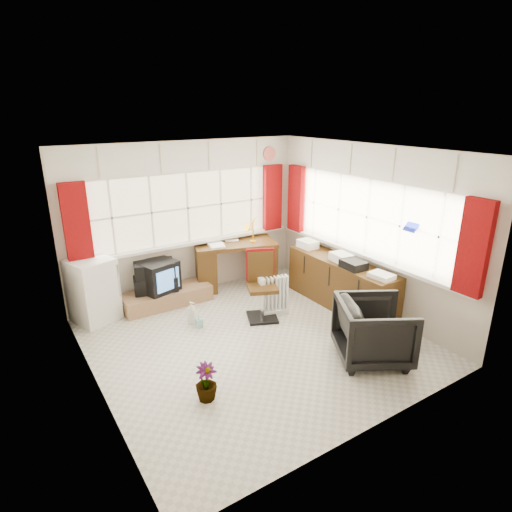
{
  "coord_description": "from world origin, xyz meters",
  "views": [
    {
      "loc": [
        -2.71,
        -4.25,
        2.98
      ],
      "look_at": [
        0.38,
        0.55,
        0.98
      ],
      "focal_mm": 30.0,
      "sensor_mm": 36.0,
      "label": 1
    }
  ],
  "objects_px": {
    "mini_fridge": "(93,290)",
    "tv_bench": "(167,297)",
    "desk_lamp": "(253,225)",
    "radiator": "(275,299)",
    "task_chair": "(261,282)",
    "office_chair": "(374,331)",
    "crt_tv": "(158,276)",
    "desk": "(235,262)",
    "credenza": "(341,283)"
  },
  "relations": [
    {
      "from": "mini_fridge",
      "to": "tv_bench",
      "type": "bearing_deg",
      "value": -4.26
    },
    {
      "from": "desk_lamp",
      "to": "radiator",
      "type": "height_order",
      "value": "desk_lamp"
    },
    {
      "from": "mini_fridge",
      "to": "task_chair",
      "type": "bearing_deg",
      "value": -29.55
    },
    {
      "from": "tv_bench",
      "to": "mini_fridge",
      "type": "distance_m",
      "value": 1.13
    },
    {
      "from": "desk_lamp",
      "to": "radiator",
      "type": "xyz_separation_m",
      "value": [
        -0.32,
        -1.12,
        -0.85
      ]
    },
    {
      "from": "office_chair",
      "to": "radiator",
      "type": "xyz_separation_m",
      "value": [
        -0.3,
        1.66,
        -0.15
      ]
    },
    {
      "from": "task_chair",
      "to": "crt_tv",
      "type": "bearing_deg",
      "value": 134.51
    },
    {
      "from": "desk_lamp",
      "to": "tv_bench",
      "type": "xyz_separation_m",
      "value": [
        -1.58,
        0.08,
        -0.97
      ]
    },
    {
      "from": "office_chair",
      "to": "mini_fridge",
      "type": "xyz_separation_m",
      "value": [
        -2.63,
        2.94,
        0.08
      ]
    },
    {
      "from": "desk",
      "to": "office_chair",
      "type": "height_order",
      "value": "desk"
    },
    {
      "from": "mini_fridge",
      "to": "office_chair",
      "type": "bearing_deg",
      "value": -48.2
    },
    {
      "from": "tv_bench",
      "to": "crt_tv",
      "type": "xyz_separation_m",
      "value": [
        -0.1,
        0.04,
        0.36
      ]
    },
    {
      "from": "credenza",
      "to": "tv_bench",
      "type": "bearing_deg",
      "value": 146.3
    },
    {
      "from": "desk",
      "to": "mini_fridge",
      "type": "height_order",
      "value": "mini_fridge"
    },
    {
      "from": "desk",
      "to": "task_chair",
      "type": "relative_size",
      "value": 1.48
    },
    {
      "from": "tv_bench",
      "to": "crt_tv",
      "type": "relative_size",
      "value": 2.19
    },
    {
      "from": "desk_lamp",
      "to": "tv_bench",
      "type": "relative_size",
      "value": 0.31
    },
    {
      "from": "desk",
      "to": "tv_bench",
      "type": "height_order",
      "value": "desk"
    },
    {
      "from": "desk_lamp",
      "to": "tv_bench",
      "type": "bearing_deg",
      "value": 177.12
    },
    {
      "from": "radiator",
      "to": "credenza",
      "type": "xyz_separation_m",
      "value": [
        1.03,
        -0.32,
        0.14
      ]
    },
    {
      "from": "task_chair",
      "to": "tv_bench",
      "type": "relative_size",
      "value": 0.73
    },
    {
      "from": "desk_lamp",
      "to": "crt_tv",
      "type": "xyz_separation_m",
      "value": [
        -1.67,
        0.12,
        -0.61
      ]
    },
    {
      "from": "desk_lamp",
      "to": "tv_bench",
      "type": "height_order",
      "value": "desk_lamp"
    },
    {
      "from": "radiator",
      "to": "tv_bench",
      "type": "bearing_deg",
      "value": 136.29
    },
    {
      "from": "credenza",
      "to": "mini_fridge",
      "type": "relative_size",
      "value": 2.12
    },
    {
      "from": "mini_fridge",
      "to": "desk",
      "type": "bearing_deg",
      "value": 0.0
    },
    {
      "from": "task_chair",
      "to": "mini_fridge",
      "type": "height_order",
      "value": "task_chair"
    },
    {
      "from": "office_chair",
      "to": "tv_bench",
      "type": "xyz_separation_m",
      "value": [
        -1.56,
        2.86,
        -0.27
      ]
    },
    {
      "from": "desk",
      "to": "mini_fridge",
      "type": "bearing_deg",
      "value": -180.0
    },
    {
      "from": "radiator",
      "to": "crt_tv",
      "type": "bearing_deg",
      "value": 137.38
    },
    {
      "from": "mini_fridge",
      "to": "crt_tv",
      "type": "bearing_deg",
      "value": -2.14
    },
    {
      "from": "desk",
      "to": "mini_fridge",
      "type": "xyz_separation_m",
      "value": [
        -2.38,
        -0.0,
        0.03
      ]
    },
    {
      "from": "desk",
      "to": "desk_lamp",
      "type": "bearing_deg",
      "value": -30.33
    },
    {
      "from": "office_chair",
      "to": "desk_lamp",
      "type": "bearing_deg",
      "value": 29.51
    },
    {
      "from": "desk",
      "to": "tv_bench",
      "type": "relative_size",
      "value": 1.08
    },
    {
      "from": "radiator",
      "to": "desk",
      "type": "bearing_deg",
      "value": 87.76
    },
    {
      "from": "desk",
      "to": "tv_bench",
      "type": "bearing_deg",
      "value": -176.49
    },
    {
      "from": "desk",
      "to": "task_chair",
      "type": "xyz_separation_m",
      "value": [
        -0.25,
        -1.21,
        0.11
      ]
    },
    {
      "from": "crt_tv",
      "to": "mini_fridge",
      "type": "relative_size",
      "value": 0.68
    },
    {
      "from": "credenza",
      "to": "office_chair",
      "type": "bearing_deg",
      "value": -118.26
    },
    {
      "from": "radiator",
      "to": "mini_fridge",
      "type": "xyz_separation_m",
      "value": [
        -2.33,
        1.28,
        0.23
      ]
    },
    {
      "from": "office_chair",
      "to": "credenza",
      "type": "relative_size",
      "value": 0.43
    },
    {
      "from": "tv_bench",
      "to": "desk",
      "type": "bearing_deg",
      "value": 3.51
    },
    {
      "from": "desk_lamp",
      "to": "credenza",
      "type": "height_order",
      "value": "desk_lamp"
    },
    {
      "from": "office_chair",
      "to": "credenza",
      "type": "distance_m",
      "value": 1.52
    },
    {
      "from": "desk_lamp",
      "to": "crt_tv",
      "type": "height_order",
      "value": "desk_lamp"
    },
    {
      "from": "task_chair",
      "to": "tv_bench",
      "type": "height_order",
      "value": "task_chair"
    },
    {
      "from": "desk",
      "to": "crt_tv",
      "type": "bearing_deg",
      "value": -178.5
    },
    {
      "from": "desk",
      "to": "credenza",
      "type": "relative_size",
      "value": 0.76
    },
    {
      "from": "office_chair",
      "to": "crt_tv",
      "type": "height_order",
      "value": "office_chair"
    }
  ]
}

